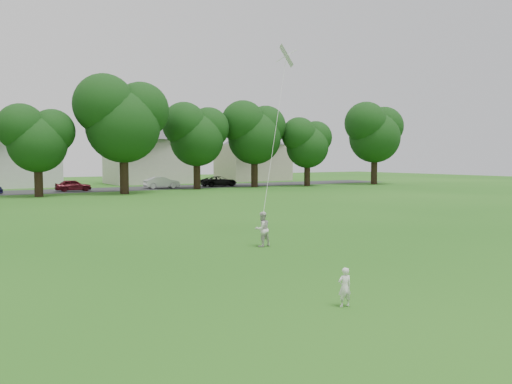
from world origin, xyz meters
TOP-DOWN VIEW (x-y plane):
  - ground at (0.00, 0.00)m, footprint 160.00×160.00m
  - street at (0.00, 42.00)m, footprint 90.00×7.00m
  - toddler at (0.74, -1.87)m, footprint 0.35×0.27m
  - older_boy at (3.27, 5.35)m, footprint 0.67×0.54m
  - kite at (4.58, 6.42)m, footprint 1.77×1.64m
  - tree_row at (4.71, 35.86)m, footprint 81.17×9.51m
  - house_row at (1.62, 52.00)m, footprint 76.82×14.14m

SIDE VIEW (x-z plane):
  - ground at x=0.00m, z-range 0.00..0.00m
  - street at x=0.00m, z-range 0.00..0.01m
  - toddler at x=0.74m, z-range 0.00..0.87m
  - older_boy at x=3.27m, z-range 0.00..1.29m
  - kite at x=4.58m, z-range 0.51..8.00m
  - house_row at x=1.62m, z-range -0.09..10.47m
  - tree_row at x=4.71m, z-range 0.88..11.86m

